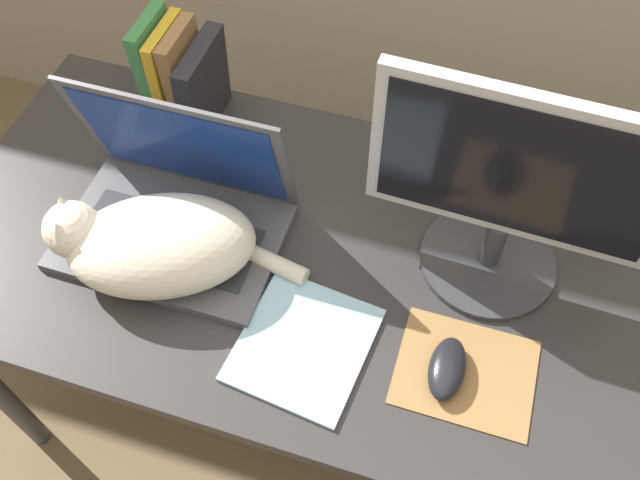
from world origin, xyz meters
The scene contains 8 objects.
desk centered at (0.00, 0.35, 0.63)m, with size 1.42×0.70×0.70m.
laptop centered at (-0.28, 0.33, 0.75)m, with size 0.39×0.27×0.27m.
cat centered at (-0.27, 0.24, 0.77)m, with size 0.43×0.31×0.15m.
external_monitor centered at (0.27, 0.42, 0.90)m, with size 0.46×0.24×0.39m.
mousepad centered at (0.28, 0.20, 0.70)m, with size 0.22×0.18×0.00m.
computer_mouse centered at (0.25, 0.19, 0.72)m, with size 0.06×0.11×0.04m.
book_row centered at (-0.37, 0.59, 0.81)m, with size 0.13×0.17×0.23m.
notepad centered at (0.02, 0.17, 0.71)m, with size 0.23×0.24×0.01m.
Camera 1 is at (0.19, -0.29, 1.70)m, focal length 38.00 mm.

